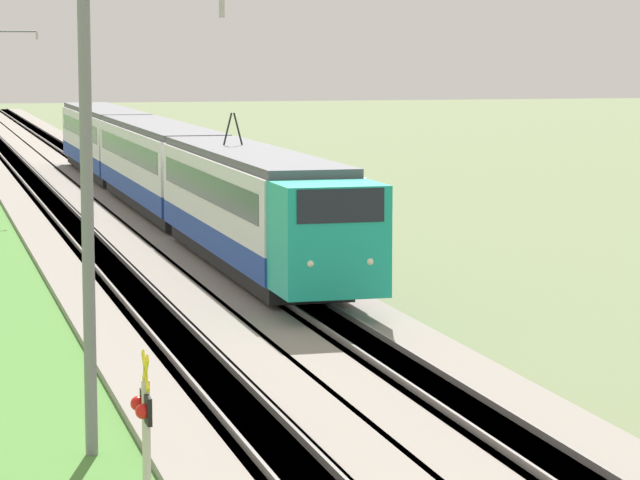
% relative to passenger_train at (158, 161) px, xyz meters
% --- Properties ---
extents(ballast_main, '(240.00, 4.40, 0.30)m').
position_rel_passenger_train_xyz_m(ballast_main, '(2.65, 4.26, -2.29)').
color(ballast_main, gray).
rests_on(ballast_main, ground).
extents(ballast_adjacent, '(240.00, 4.40, 0.30)m').
position_rel_passenger_train_xyz_m(ballast_adjacent, '(2.65, -0.00, -2.29)').
color(ballast_adjacent, gray).
rests_on(ballast_adjacent, ground).
extents(track_main, '(240.00, 1.57, 0.45)m').
position_rel_passenger_train_xyz_m(track_main, '(2.65, 4.26, -2.28)').
color(track_main, '#4C4238').
rests_on(track_main, ground).
extents(track_adjacent, '(240.00, 1.57, 0.45)m').
position_rel_passenger_train_xyz_m(track_adjacent, '(2.65, -0.00, -2.28)').
color(track_adjacent, '#4C4238').
rests_on(track_adjacent, ground).
extents(passenger_train, '(58.61, 2.85, 5.19)m').
position_rel_passenger_train_xyz_m(passenger_train, '(0.00, 0.00, 0.00)').
color(passenger_train, '#19A88E').
rests_on(passenger_train, ground).
extents(crossing_signal_near, '(0.70, 0.23, 3.38)m').
position_rel_passenger_train_xyz_m(crossing_signal_near, '(-46.73, 7.43, -0.38)').
color(crossing_signal_near, beige).
rests_on(crossing_signal_near, ground).
extents(catenary_mast_near, '(0.22, 2.56, 9.03)m').
position_rel_passenger_train_xyz_m(catenary_mast_near, '(-39.44, 7.28, 2.22)').
color(catenary_mast_near, slate).
rests_on(catenary_mast_near, ground).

